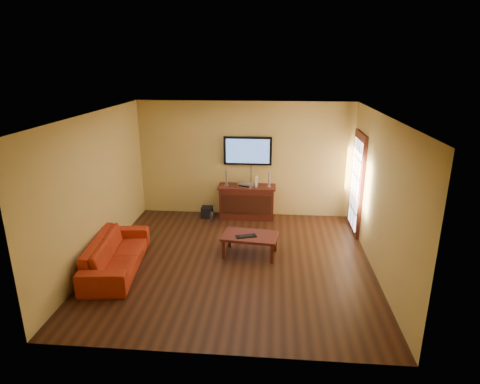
# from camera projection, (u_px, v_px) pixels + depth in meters

# --- Properties ---
(ground_plane) EXTENTS (5.00, 5.00, 0.00)m
(ground_plane) POSITION_uv_depth(u_px,v_px,m) (234.00, 261.00, 7.45)
(ground_plane) COLOR black
(ground_plane) RESTS_ON ground
(room_walls) EXTENTS (5.00, 5.00, 5.00)m
(room_walls) POSITION_uv_depth(u_px,v_px,m) (237.00, 165.00, 7.52)
(room_walls) COLOR #D3BA66
(room_walls) RESTS_ON ground
(french_door) EXTENTS (0.07, 1.02, 2.22)m
(french_door) POSITION_uv_depth(u_px,v_px,m) (357.00, 184.00, 8.53)
(french_door) COLOR #42150F
(french_door) RESTS_ON ground
(media_console) EXTENTS (1.33, 0.51, 0.78)m
(media_console) POSITION_uv_depth(u_px,v_px,m) (247.00, 202.00, 9.44)
(media_console) COLOR #42150F
(media_console) RESTS_ON ground
(television) EXTENTS (1.12, 0.08, 0.66)m
(television) POSITION_uv_depth(u_px,v_px,m) (248.00, 151.00, 9.28)
(television) COLOR black
(television) RESTS_ON ground
(coffee_table) EXTENTS (1.10, 0.74, 0.41)m
(coffee_table) POSITION_uv_depth(u_px,v_px,m) (250.00, 238.00, 7.60)
(coffee_table) COLOR #42150F
(coffee_table) RESTS_ON ground
(sofa) EXTENTS (0.81, 2.06, 0.79)m
(sofa) POSITION_uv_depth(u_px,v_px,m) (116.00, 249.00, 7.07)
(sofa) COLOR #AA2C12
(sofa) RESTS_ON ground
(speaker_left) EXTENTS (0.10, 0.10, 0.38)m
(speaker_left) POSITION_uv_depth(u_px,v_px,m) (226.00, 178.00, 9.30)
(speaker_left) COLOR silver
(speaker_left) RESTS_ON media_console
(speaker_right) EXTENTS (0.09, 0.09, 0.34)m
(speaker_right) POSITION_uv_depth(u_px,v_px,m) (269.00, 180.00, 9.21)
(speaker_right) COLOR silver
(speaker_right) RESTS_ON media_console
(av_receiver) EXTENTS (0.40, 0.35, 0.08)m
(av_receiver) POSITION_uv_depth(u_px,v_px,m) (246.00, 185.00, 9.26)
(av_receiver) COLOR silver
(av_receiver) RESTS_ON media_console
(game_console) EXTENTS (0.07, 0.17, 0.23)m
(game_console) POSITION_uv_depth(u_px,v_px,m) (257.00, 182.00, 9.26)
(game_console) COLOR white
(game_console) RESTS_ON media_console
(subwoofer) EXTENTS (0.26, 0.26, 0.26)m
(subwoofer) POSITION_uv_depth(u_px,v_px,m) (207.00, 212.00, 9.54)
(subwoofer) COLOR black
(subwoofer) RESTS_ON ground
(bottle) EXTENTS (0.08, 0.08, 0.22)m
(bottle) POSITION_uv_depth(u_px,v_px,m) (211.00, 216.00, 9.33)
(bottle) COLOR white
(bottle) RESTS_ON ground
(keyboard) EXTENTS (0.41, 0.26, 0.02)m
(keyboard) POSITION_uv_depth(u_px,v_px,m) (246.00, 236.00, 7.50)
(keyboard) COLOR black
(keyboard) RESTS_ON coffee_table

